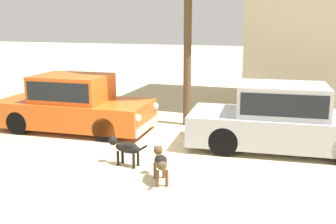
% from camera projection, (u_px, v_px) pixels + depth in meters
% --- Properties ---
extents(ground_plane, '(80.00, 80.00, 0.00)m').
position_uv_depth(ground_plane, '(138.00, 148.00, 9.65)').
color(ground_plane, '#CCB78E').
extents(parked_sedan_nearest, '(4.43, 1.98, 1.55)m').
position_uv_depth(parked_sedan_nearest, '(74.00, 103.00, 11.12)').
color(parked_sedan_nearest, '#D15619').
rests_on(parked_sedan_nearest, ground_plane).
extents(parked_sedan_second, '(4.62, 2.11, 1.57)m').
position_uv_depth(parked_sedan_second, '(283.00, 118.00, 9.42)').
color(parked_sedan_second, '#B2B5BA').
rests_on(parked_sedan_second, ground_plane).
extents(stray_dog_spotted, '(1.00, 0.33, 0.62)m').
position_uv_depth(stray_dog_spotted, '(126.00, 147.00, 8.43)').
color(stray_dog_spotted, black).
rests_on(stray_dog_spotted, ground_plane).
extents(stray_dog_tan, '(0.53, 0.96, 0.63)m').
position_uv_depth(stray_dog_tan, '(160.00, 161.00, 7.56)').
color(stray_dog_tan, brown).
rests_on(stray_dog_tan, ground_plane).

